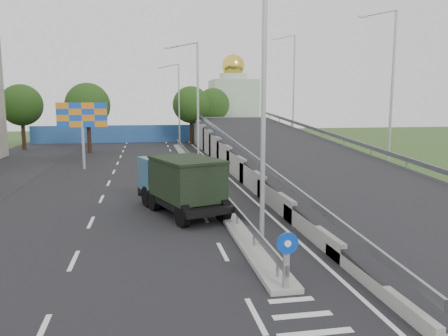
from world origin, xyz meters
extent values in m
plane|color=#2D4C1E|center=(0.00, 0.00, 0.00)|extent=(160.00, 160.00, 0.00)
cube|color=black|center=(-3.00, 20.00, 0.00)|extent=(26.00, 90.00, 0.04)
cube|color=gray|center=(0.00, 24.00, 0.10)|extent=(1.00, 44.00, 0.20)
cube|color=gray|center=(12.30, 24.00, 2.35)|extent=(0.10, 50.00, 0.32)
cube|color=gray|center=(2.80, 24.00, 2.35)|extent=(0.10, 50.00, 0.32)
cube|color=gray|center=(0.00, 24.00, 0.75)|extent=(0.08, 44.00, 0.32)
cylinder|color=gray|center=(0.00, 24.00, 0.50)|extent=(0.09, 0.09, 0.60)
cylinder|color=black|center=(0.00, 2.20, 0.80)|extent=(0.20, 0.20, 1.20)
cylinder|color=#0C3FBF|center=(0.00, 2.12, 1.55)|extent=(0.64, 0.05, 0.64)
cylinder|color=white|center=(0.00, 2.09, 1.55)|extent=(0.20, 0.03, 0.20)
cylinder|color=#B2B5B7|center=(0.30, 6.00, 5.20)|extent=(0.18, 0.18, 10.00)
cylinder|color=#B2B5B7|center=(0.30, 26.00, 5.20)|extent=(0.18, 0.18, 10.00)
cylinder|color=#B2B5B7|center=(-0.90, 26.00, 9.95)|extent=(2.57, 0.12, 0.66)
cube|color=#B2B5B7|center=(-2.10, 26.00, 9.70)|extent=(0.50, 0.18, 0.12)
cylinder|color=#B2B5B7|center=(0.30, 46.00, 5.20)|extent=(0.18, 0.18, 10.00)
cylinder|color=#B2B5B7|center=(-0.90, 46.00, 9.95)|extent=(2.57, 0.12, 0.66)
cube|color=#B2B5B7|center=(-2.10, 46.00, 9.70)|extent=(0.50, 0.18, 0.12)
cube|color=#294D98|center=(-4.00, 52.00, 1.20)|extent=(30.00, 0.50, 2.40)
cube|color=#B2CCAD|center=(10.00, 60.00, 4.50)|extent=(7.00, 7.00, 9.00)
cylinder|color=#B2CCAD|center=(10.00, 60.00, 9.50)|extent=(4.40, 4.40, 1.00)
sphere|color=gold|center=(10.00, 60.00, 11.20)|extent=(3.60, 3.60, 3.60)
cone|color=gold|center=(10.00, 60.00, 13.20)|extent=(0.30, 0.30, 1.20)
cylinder|color=#B2B5B7|center=(-9.00, 28.00, 2.00)|extent=(0.24, 0.24, 4.00)
cube|color=orange|center=(-9.00, 28.00, 4.50)|extent=(4.00, 0.20, 2.00)
cylinder|color=black|center=(-10.00, 40.00, 2.00)|extent=(0.44, 0.44, 4.00)
sphere|color=#1C360E|center=(-10.00, 40.00, 5.20)|extent=(4.80, 4.80, 4.80)
cylinder|color=black|center=(2.00, 48.00, 2.00)|extent=(0.44, 0.44, 4.00)
sphere|color=#1C360E|center=(2.00, 48.00, 5.20)|extent=(4.80, 4.80, 4.80)
cylinder|color=black|center=(-18.00, 45.00, 2.00)|extent=(0.44, 0.44, 4.00)
sphere|color=#1C360E|center=(-18.00, 45.00, 5.20)|extent=(4.80, 4.80, 4.80)
cylinder|color=black|center=(6.00, 55.00, 2.00)|extent=(0.44, 0.44, 4.00)
sphere|color=#1C360E|center=(6.00, 55.00, 5.20)|extent=(4.80, 4.80, 4.80)
cylinder|color=black|center=(-3.88, 13.72, 0.56)|extent=(0.71, 1.17, 1.12)
cylinder|color=black|center=(-1.96, 14.41, 0.56)|extent=(0.71, 1.17, 1.12)
cylinder|color=black|center=(-3.57, 12.86, 0.56)|extent=(0.71, 1.17, 1.12)
cylinder|color=black|center=(-1.65, 13.54, 0.56)|extent=(0.71, 1.17, 1.12)
cylinder|color=black|center=(-2.37, 9.51, 0.56)|extent=(0.71, 1.17, 1.12)
cylinder|color=black|center=(-0.46, 10.19, 0.56)|extent=(0.71, 1.17, 1.12)
cube|color=black|center=(-2.20, 12.05, 0.71)|extent=(4.32, 6.73, 0.31)
cube|color=#2D506D|center=(-3.00, 14.30, 1.73)|extent=(2.75, 2.32, 1.73)
cube|color=black|center=(-3.26, 15.04, 2.19)|extent=(1.84, 0.71, 0.71)
cube|color=black|center=(-3.29, 15.12, 0.66)|extent=(2.26, 0.93, 0.51)
cube|color=black|center=(-2.00, 11.48, 1.83)|extent=(3.60, 4.46, 1.83)
cube|color=black|center=(-2.00, 11.48, 2.80)|extent=(3.73, 4.59, 0.12)
camera|label=1|loc=(-3.89, -9.32, 5.53)|focal=35.00mm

